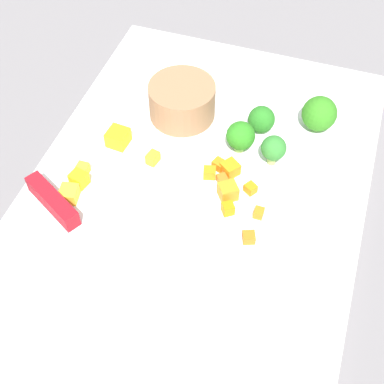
% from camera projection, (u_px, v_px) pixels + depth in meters
% --- Properties ---
extents(ground_plane, '(4.00, 4.00, 0.00)m').
position_uv_depth(ground_plane, '(192.00, 205.00, 0.57)').
color(ground_plane, slate).
extents(cutting_board, '(0.52, 0.35, 0.01)m').
position_uv_depth(cutting_board, '(192.00, 201.00, 0.57)').
color(cutting_board, white).
rests_on(cutting_board, ground_plane).
extents(prep_bowl, '(0.08, 0.08, 0.04)m').
position_uv_depth(prep_bowl, '(182.00, 101.00, 0.63)').
color(prep_bowl, '#936747').
rests_on(prep_bowl, cutting_board).
extents(chef_knife, '(0.19, 0.32, 0.02)m').
position_uv_depth(chef_knife, '(96.00, 248.00, 0.52)').
color(chef_knife, silver).
rests_on(chef_knife, cutting_board).
extents(carrot_dice_0, '(0.01, 0.01, 0.01)m').
position_uv_depth(carrot_dice_0, '(260.00, 210.00, 0.55)').
color(carrot_dice_0, orange).
rests_on(carrot_dice_0, cutting_board).
extents(carrot_dice_1, '(0.02, 0.02, 0.01)m').
position_uv_depth(carrot_dice_1, '(219.00, 165.00, 0.59)').
color(carrot_dice_1, orange).
rests_on(carrot_dice_1, cutting_board).
extents(carrot_dice_2, '(0.01, 0.01, 0.01)m').
position_uv_depth(carrot_dice_2, '(222.00, 179.00, 0.57)').
color(carrot_dice_2, orange).
rests_on(carrot_dice_2, cutting_board).
extents(carrot_dice_3, '(0.02, 0.02, 0.01)m').
position_uv_depth(carrot_dice_3, '(228.00, 209.00, 0.55)').
color(carrot_dice_3, orange).
rests_on(carrot_dice_3, cutting_board).
extents(carrot_dice_4, '(0.02, 0.03, 0.02)m').
position_uv_depth(carrot_dice_4, '(228.00, 191.00, 0.56)').
color(carrot_dice_4, orange).
rests_on(carrot_dice_4, cutting_board).
extents(carrot_dice_5, '(0.02, 0.02, 0.01)m').
position_uv_depth(carrot_dice_5, '(249.00, 237.00, 0.53)').
color(carrot_dice_5, orange).
rests_on(carrot_dice_5, cutting_board).
extents(carrot_dice_6, '(0.02, 0.02, 0.01)m').
position_uv_depth(carrot_dice_6, '(251.00, 188.00, 0.57)').
color(carrot_dice_6, orange).
rests_on(carrot_dice_6, cutting_board).
extents(carrot_dice_7, '(0.02, 0.02, 0.01)m').
position_uv_depth(carrot_dice_7, '(230.00, 169.00, 0.58)').
color(carrot_dice_7, orange).
rests_on(carrot_dice_7, cutting_board).
extents(carrot_dice_8, '(0.01, 0.02, 0.01)m').
position_uv_depth(carrot_dice_8, '(210.00, 173.00, 0.58)').
color(carrot_dice_8, orange).
rests_on(carrot_dice_8, cutting_board).
extents(pepper_dice_0, '(0.02, 0.02, 0.02)m').
position_uv_depth(pepper_dice_0, '(118.00, 137.00, 0.61)').
color(pepper_dice_0, yellow).
rests_on(pepper_dice_0, cutting_board).
extents(pepper_dice_1, '(0.02, 0.01, 0.01)m').
position_uv_depth(pepper_dice_1, '(153.00, 158.00, 0.59)').
color(pepper_dice_1, yellow).
rests_on(pepper_dice_1, cutting_board).
extents(pepper_dice_2, '(0.01, 0.01, 0.01)m').
position_uv_depth(pepper_dice_2, '(83.00, 169.00, 0.58)').
color(pepper_dice_2, yellow).
rests_on(pepper_dice_2, cutting_board).
extents(pepper_dice_3, '(0.02, 0.02, 0.01)m').
position_uv_depth(pepper_dice_3, '(69.00, 194.00, 0.56)').
color(pepper_dice_3, yellow).
rests_on(pepper_dice_3, cutting_board).
extents(pepper_dice_4, '(0.02, 0.02, 0.02)m').
position_uv_depth(pepper_dice_4, '(79.00, 179.00, 0.57)').
color(pepper_dice_4, yellow).
rests_on(pepper_dice_4, cutting_board).
extents(broccoli_floret_0, '(0.03, 0.03, 0.03)m').
position_uv_depth(broccoli_floret_0, '(261.00, 120.00, 0.61)').
color(broccoli_floret_0, '#83BB5C').
rests_on(broccoli_floret_0, cutting_board).
extents(broccoli_floret_1, '(0.03, 0.03, 0.04)m').
position_uv_depth(broccoli_floret_1, '(274.00, 149.00, 0.58)').
color(broccoli_floret_1, '#93AF5A').
rests_on(broccoli_floret_1, cutting_board).
extents(broccoli_floret_2, '(0.03, 0.03, 0.04)m').
position_uv_depth(broccoli_floret_2, '(241.00, 136.00, 0.59)').
color(broccoli_floret_2, '#84BD56').
rests_on(broccoli_floret_2, cutting_board).
extents(broccoli_floret_3, '(0.04, 0.04, 0.04)m').
position_uv_depth(broccoli_floret_3, '(319.00, 114.00, 0.61)').
color(broccoli_floret_3, '#8EC066').
rests_on(broccoli_floret_3, cutting_board).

